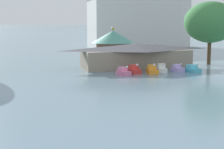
# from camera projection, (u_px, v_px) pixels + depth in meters

# --- Properties ---
(pedal_boat_pink) EXTENTS (2.12, 2.66, 1.56)m
(pedal_boat_pink) POSITION_uv_depth(u_px,v_px,m) (123.00, 72.00, 56.06)
(pedal_boat_pink) COLOR pink
(pedal_boat_pink) RESTS_ON ground
(pedal_boat_red) EXTENTS (1.84, 2.83, 1.75)m
(pedal_boat_red) POSITION_uv_depth(u_px,v_px,m) (134.00, 70.00, 57.73)
(pedal_boat_red) COLOR red
(pedal_boat_red) RESTS_ON ground
(pedal_boat_orange) EXTENTS (1.69, 2.53, 1.81)m
(pedal_boat_orange) POSITION_uv_depth(u_px,v_px,m) (152.00, 70.00, 57.26)
(pedal_boat_orange) COLOR orange
(pedal_boat_orange) RESTS_ON ground
(pedal_boat_white) EXTENTS (2.01, 3.18, 1.70)m
(pedal_boat_white) POSITION_uv_depth(u_px,v_px,m) (161.00, 69.00, 59.24)
(pedal_boat_white) COLOR white
(pedal_boat_white) RESTS_ON ground
(pedal_boat_lavender) EXTENTS (1.60, 2.57, 1.60)m
(pedal_boat_lavender) POSITION_uv_depth(u_px,v_px,m) (177.00, 69.00, 59.58)
(pedal_boat_lavender) COLOR #B299D8
(pedal_boat_lavender) RESTS_ON ground
(pedal_boat_cyan) EXTENTS (2.25, 3.05, 1.65)m
(pedal_boat_cyan) POSITION_uv_depth(u_px,v_px,m) (192.00, 69.00, 59.28)
(pedal_boat_cyan) COLOR #4CB7CC
(pedal_boat_cyan) RESTS_ON ground
(boathouse) EXTENTS (21.18, 8.81, 4.50)m
(boathouse) POSITION_uv_depth(u_px,v_px,m) (136.00, 55.00, 64.88)
(boathouse) COLOR gray
(boathouse) RESTS_ON ground
(green_roof_pavilion) EXTENTS (9.63, 9.63, 7.29)m
(green_roof_pavilion) POSITION_uv_depth(u_px,v_px,m) (113.00, 43.00, 77.50)
(green_roof_pavilion) COLOR brown
(green_roof_pavilion) RESTS_ON ground
(shoreline_tree_right) EXTENTS (10.33, 10.33, 12.49)m
(shoreline_tree_right) POSITION_uv_depth(u_px,v_px,m) (210.00, 22.00, 68.79)
(shoreline_tree_right) COLOR brown
(shoreline_tree_right) RESTS_ON ground
(background_building_block) EXTENTS (33.26, 15.35, 17.05)m
(background_building_block) POSITION_uv_depth(u_px,v_px,m) (138.00, 22.00, 120.13)
(background_building_block) COLOR silver
(background_building_block) RESTS_ON ground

